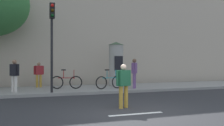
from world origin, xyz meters
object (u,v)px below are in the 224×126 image
at_px(pedestrian_tallest, 14,73).
at_px(pedestrian_in_red_top, 39,73).
at_px(bicycle_upright, 66,82).
at_px(poster_column, 116,63).
at_px(traffic_light, 52,33).
at_px(pedestrian_near_pole, 124,82).
at_px(pedestrian_with_bag, 134,71).
at_px(bicycle_leaning, 109,82).

bearing_deg(pedestrian_tallest, pedestrian_in_red_top, 59.82).
bearing_deg(bicycle_upright, pedestrian_tallest, -163.95).
bearing_deg(pedestrian_in_red_top, poster_column, -6.47).
height_order(traffic_light, pedestrian_near_pole, traffic_light).
bearing_deg(pedestrian_near_pole, poster_column, 71.45).
bearing_deg(pedestrian_tallest, poster_column, 15.33).
height_order(pedestrian_with_bag, bicycle_leaning, pedestrian_with_bag).
distance_m(traffic_light, pedestrian_tallest, 2.75).
height_order(poster_column, pedestrian_tallest, poster_column).
distance_m(traffic_light, bicycle_leaning, 4.19).
xyz_separation_m(pedestrian_with_bag, pedestrian_in_red_top, (-5.11, 2.46, -0.13)).
bearing_deg(pedestrian_near_pole, traffic_light, 116.09).
distance_m(pedestrian_in_red_top, bicycle_leaning, 4.32).
bearing_deg(pedestrian_with_bag, pedestrian_in_red_top, 154.29).
relative_size(pedestrian_near_pole, bicycle_upright, 0.90).
relative_size(bicycle_leaning, bicycle_upright, 1.01).
bearing_deg(pedestrian_in_red_top, bicycle_leaning, -30.54).
xyz_separation_m(traffic_light, bicycle_upright, (0.95, 1.60, -2.53)).
height_order(poster_column, pedestrian_in_red_top, poster_column).
height_order(traffic_light, pedestrian_with_bag, traffic_light).
xyz_separation_m(pedestrian_near_pole, bicycle_leaning, (1.20, 4.98, -0.37)).
bearing_deg(traffic_light, bicycle_leaning, 14.20).
distance_m(poster_column, bicycle_leaning, 2.20).
distance_m(pedestrian_near_pole, pedestrian_in_red_top, 7.59).
bearing_deg(pedestrian_tallest, traffic_light, -25.62).
relative_size(pedestrian_near_pole, bicycle_leaning, 0.89).
relative_size(poster_column, pedestrian_in_red_top, 1.88).
bearing_deg(poster_column, bicycle_leaning, -121.79).
bearing_deg(bicycle_leaning, pedestrian_tallest, 179.92).
bearing_deg(poster_column, pedestrian_with_bag, -78.54).
height_order(pedestrian_near_pole, bicycle_leaning, pedestrian_near_pole).
xyz_separation_m(poster_column, pedestrian_in_red_top, (-4.72, 0.54, -0.56)).
bearing_deg(poster_column, bicycle_upright, -165.26).
bearing_deg(poster_column, traffic_light, -149.92).
bearing_deg(pedestrian_near_pole, pedestrian_with_bag, 60.92).
bearing_deg(pedestrian_with_bag, traffic_light, -173.36).
relative_size(pedestrian_near_pole, pedestrian_in_red_top, 1.04).
bearing_deg(poster_column, pedestrian_in_red_top, 173.53).
height_order(pedestrian_in_red_top, bicycle_leaning, pedestrian_in_red_top).
height_order(pedestrian_near_pole, pedestrian_with_bag, pedestrian_with_bag).
bearing_deg(pedestrian_in_red_top, pedestrian_with_bag, -25.71).
bearing_deg(bicycle_leaning, pedestrian_near_pole, -103.58).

